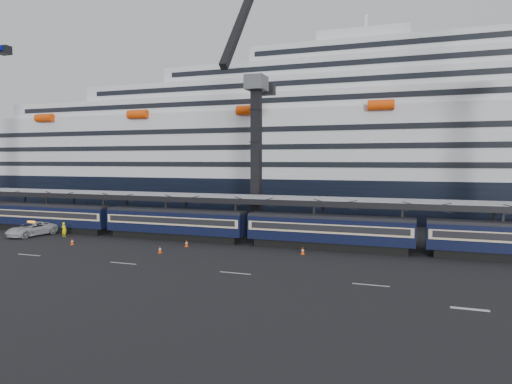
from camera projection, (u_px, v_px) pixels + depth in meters
ground at (398, 275)px, 40.53m from camera, size 260.00×260.00×0.00m
train at (358, 232)px, 51.32m from camera, size 133.05×3.00×4.05m
canopy at (403, 203)px, 53.35m from camera, size 130.00×6.25×5.53m
cruise_ship at (402, 149)px, 83.34m from camera, size 214.09×28.84×34.00m
crane_dark_near at (255, 148)px, 63.79m from camera, size 4.50×17.75×35.08m
pickup_truck at (32, 229)px, 61.69m from camera, size 4.03×7.08×1.86m
worker at (64, 230)px, 60.65m from camera, size 0.73×0.49×1.99m
traffic_cone_a at (72, 242)px, 55.21m from camera, size 0.39×0.39×0.78m
traffic_cone_b at (186, 243)px, 53.98m from camera, size 0.41×0.41×0.82m
traffic_cone_c at (160, 249)px, 50.32m from camera, size 0.40×0.40×0.79m
traffic_cone_d at (303, 251)px, 49.62m from camera, size 0.41×0.41×0.83m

